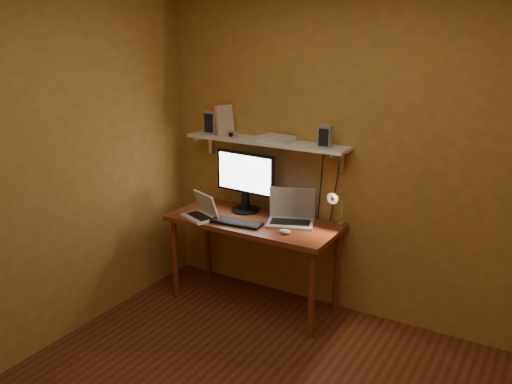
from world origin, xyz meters
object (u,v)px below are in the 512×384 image
Objects in this scene: mouse at (285,232)px; router at (276,139)px; wall_shelf at (266,142)px; desk_lamp at (337,204)px; speaker_right at (325,136)px; shelf_camera at (232,134)px; monitor at (245,179)px; keyboard at (236,222)px; desk at (254,230)px; netbook at (202,211)px; speaker_left at (213,122)px; laptop at (291,214)px.

router is (-0.26, 0.33, 0.63)m from mouse.
wall_shelf reaches higher than desk_lamp.
mouse is at bearing -123.79° from speaker_right.
speaker_right is (0.52, -0.01, 0.10)m from wall_shelf.
monitor is at bearing 17.45° from shelf_camera.
wall_shelf is at bearing 14.56° from shelf_camera.
desk is at bearing 58.12° from keyboard.
keyboard is (0.32, 0.02, -0.05)m from netbook.
router is (0.49, 0.36, 0.59)m from netbook.
wall_shelf is 0.53m from speaker_left.
router is (0.61, 0.00, -0.08)m from speaker_left.
speaker_right is (-0.14, 0.06, 0.50)m from desk_lamp.
shelf_camera reaches higher than router.
wall_shelf reaches higher than netbook.
laptop is (0.46, -0.05, -0.21)m from monitor.
desk_lamp is 1.86× the size of speaker_left.
laptop is 0.81m from shelf_camera.
wall_shelf is 3.24× the size of laptop.
router is (0.10, -0.01, 0.04)m from wall_shelf.
monitor is at bearing 102.69° from keyboard.
monitor is at bearing -167.18° from wall_shelf.
netbook is (-0.39, -0.17, 0.14)m from desk.
mouse is at bearing -24.98° from monitor.
router reaches higher than wall_shelf.
monitor is 2.80× the size of speaker_left.
speaker_left reaches higher than netbook.
keyboard is 0.90m from speaker_left.
speaker_left is (-0.88, 0.33, 0.71)m from mouse.
speaker_left reaches higher than mouse.
desk is 0.40m from mouse.
mouse is 0.94m from shelf_camera.
router is at bearing 137.00° from mouse.
shelf_camera reaches higher than monitor.
keyboard is 1.56× the size of router.
netbook reaches higher than desk.
netbook is at bearing -111.33° from shelf_camera.
netbook is (-0.68, -0.27, -0.02)m from laptop.
speaker_right reaches higher than shelf_camera.
desk_lamp is (0.66, -0.07, -0.40)m from wall_shelf.
netbook is 3.34× the size of shelf_camera.
monitor reaches higher than desk.
desk is 5.26× the size of router.
desk_lamp is at bearing -5.88° from wall_shelf.
keyboard is 0.73m from shelf_camera.
laptop is 2.15× the size of speaker_left.
monitor reaches higher than laptop.
mouse is 1.17m from speaker_left.
shelf_camera is (0.24, -0.06, -0.07)m from speaker_left.
mouse is 0.76m from router.
router is at bearing 62.31° from desk.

